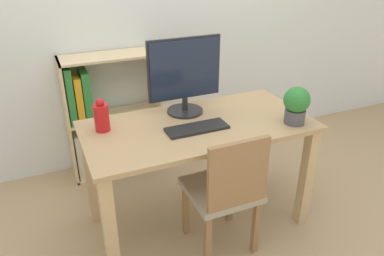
{
  "coord_description": "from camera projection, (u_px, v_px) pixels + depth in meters",
  "views": [
    {
      "loc": [
        -0.86,
        -1.88,
        1.74
      ],
      "look_at": [
        0.0,
        0.1,
        0.66
      ],
      "focal_mm": 35.0,
      "sensor_mm": 36.0,
      "label": 1
    }
  ],
  "objects": [
    {
      "name": "chair",
      "position": [
        226.0,
        190.0,
        2.18
      ],
      "size": [
        0.4,
        0.4,
        0.83
      ],
      "rotation": [
        0.0,
        0.0,
        0.02
      ],
      "color": "#9E937F",
      "rests_on": "ground_plane"
    },
    {
      "name": "vase",
      "position": [
        102.0,
        117.0,
        2.18
      ],
      "size": [
        0.09,
        0.09,
        0.2
      ],
      "color": "red",
      "rests_on": "desk"
    },
    {
      "name": "potted_plant",
      "position": [
        296.0,
        104.0,
        2.26
      ],
      "size": [
        0.16,
        0.16,
        0.23
      ],
      "color": "#4C4C51",
      "rests_on": "desk"
    },
    {
      "name": "bookshelf",
      "position": [
        98.0,
        126.0,
        2.99
      ],
      "size": [
        0.74,
        0.28,
        0.98
      ],
      "color": "#D8BC8C",
      "rests_on": "ground_plane"
    },
    {
      "name": "keyboard",
      "position": [
        197.0,
        128.0,
        2.23
      ],
      "size": [
        0.38,
        0.14,
        0.02
      ],
      "color": "black",
      "rests_on": "desk"
    },
    {
      "name": "ground_plane",
      "position": [
        198.0,
        218.0,
        2.63
      ],
      "size": [
        10.0,
        10.0,
        0.0
      ],
      "primitive_type": "plane",
      "color": "tan"
    },
    {
      "name": "wall_back",
      "position": [
        143.0,
        5.0,
        2.92
      ],
      "size": [
        8.0,
        0.05,
        2.6
      ],
      "color": "silver",
      "rests_on": "ground_plane"
    },
    {
      "name": "monitor",
      "position": [
        185.0,
        73.0,
        2.34
      ],
      "size": [
        0.48,
        0.23,
        0.49
      ],
      "color": "#232326",
      "rests_on": "desk"
    },
    {
      "name": "desk",
      "position": [
        198.0,
        143.0,
        2.36
      ],
      "size": [
        1.41,
        0.7,
        0.74
      ],
      "color": "tan",
      "rests_on": "ground_plane"
    }
  ]
}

